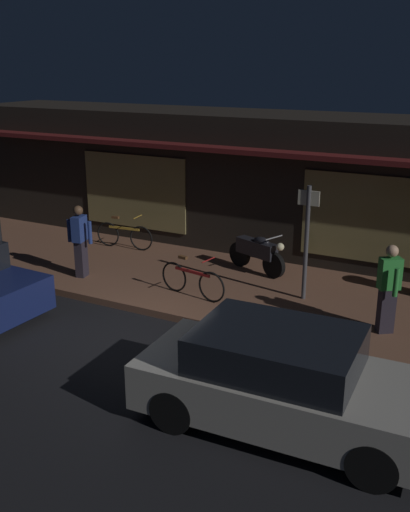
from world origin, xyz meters
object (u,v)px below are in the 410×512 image
Objects in this scene: bicycle_parked at (192,280)px; person_photographer at (80,240)px; parked_car_far at (283,381)px; person_bystander at (388,287)px; sign_post at (307,236)px; motorcycle at (258,252)px; bicycle_extra at (124,235)px.

person_photographer is at bearing -178.11° from bicycle_parked.
person_bystander is at bearing 78.09° from parked_car_far.
person_photographer is at bearing -167.84° from sign_post.
sign_post is (1.50, -1.06, 0.86)m from motorcycle.
parked_car_far is at bearing -75.36° from sign_post.
person_bystander reaches higher than bicycle_parked.
person_photographer is at bearing 152.28° from parked_car_far.
parked_car_far is at bearing -101.91° from person_bystander.
sign_post is at bearing -35.44° from motorcycle.
motorcycle is at bearing 144.56° from sign_post.
motorcycle is 5.93m from parked_car_far.
person_photographer is 6.88m from parked_car_far.
sign_post reaches higher than parked_car_far.
person_photographer is at bearing -80.60° from bicycle_extra.
bicycle_extra is 8.42m from parked_car_far.
motorcycle is 2.14m from bicycle_parked.
bicycle_parked is 3.99m from person_bystander.
motorcycle is at bearing -1.31° from bicycle_extra.
bicycle_parked is at bearing -155.25° from sign_post.
sign_post is at bearing 12.16° from person_photographer.
person_bystander is 2.08m from sign_post.
parked_car_far is (1.11, -4.26, -0.81)m from sign_post.
parked_car_far is (2.61, -5.33, 0.06)m from motorcycle.
person_photographer is at bearing -178.12° from person_bystander.
person_bystander reaches higher than parked_car_far.
person_photographer is 1.00× the size of person_bystander.
bicycle_parked is at bearing 1.89° from person_photographer.
person_photographer is 6.81m from person_bystander.
person_bystander is at bearing 1.88° from bicycle_parked.
parked_car_far is at bearing -27.72° from person_photographer.
sign_post is at bearing 155.24° from person_bystander.
person_photographer and person_bystander have the same top height.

